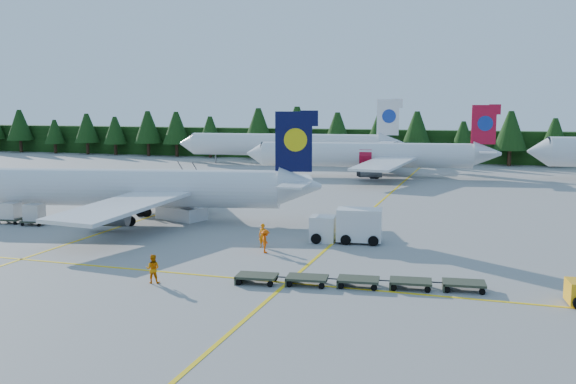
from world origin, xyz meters
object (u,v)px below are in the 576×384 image
(airstairs, at_px, (184,209))
(service_truck, at_px, (346,226))
(airliner_navy, at_px, (115,188))
(airliner_red, at_px, (362,155))

(airstairs, height_order, service_truck, airstairs)
(airliner_navy, distance_m, service_truck, 23.13)
(airliner_red, distance_m, service_truck, 47.10)
(airliner_navy, relative_size, airliner_red, 0.95)
(airliner_navy, relative_size, service_truck, 5.95)
(airstairs, bearing_deg, airliner_navy, -132.79)
(airliner_navy, xyz_separation_m, service_truck, (22.91, -2.70, -1.75))
(airstairs, relative_size, service_truck, 1.21)
(airstairs, distance_m, service_truck, 18.16)
(airliner_navy, height_order, airstairs, airliner_navy)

